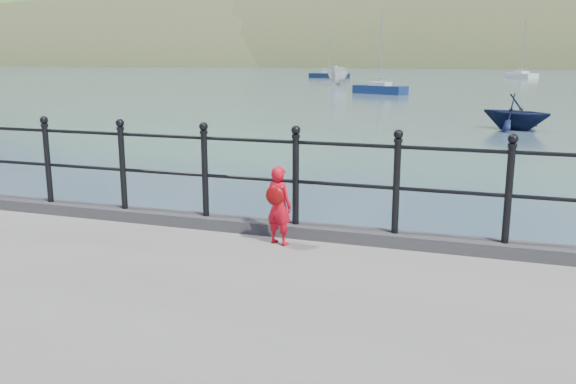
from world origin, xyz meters
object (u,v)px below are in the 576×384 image
(railing, at_px, (249,166))
(sailboat_deep, at_px, (521,76))
(launch_navy, at_px, (516,112))
(sailboat_left, at_px, (329,76))
(sailboat_port, at_px, (380,90))
(launch_white, at_px, (338,75))
(child, at_px, (279,205))

(railing, height_order, sailboat_deep, sailboat_deep)
(launch_navy, distance_m, sailboat_left, 63.95)
(railing, xyz_separation_m, sailboat_left, (-20.42, 80.64, -1.49))
(launch_navy, bearing_deg, sailboat_port, 49.43)
(railing, bearing_deg, sailboat_left, 104.21)
(sailboat_left, bearing_deg, sailboat_port, -58.37)
(launch_white, relative_size, sailboat_port, 0.78)
(child, distance_m, sailboat_left, 83.70)
(launch_navy, bearing_deg, sailboat_deep, 24.12)
(child, height_order, sailboat_deep, sailboat_deep)
(launch_white, xyz_separation_m, sailboat_port, (7.45, -14.98, -0.73))
(railing, distance_m, launch_white, 61.76)
(launch_white, xyz_separation_m, launch_navy, (17.66, -38.74, -0.29))
(sailboat_left, bearing_deg, sailboat_deep, 29.05)
(launch_navy, relative_size, sailboat_deep, 0.34)
(launch_navy, bearing_deg, launch_white, 50.68)
(child, distance_m, sailboat_deep, 90.24)
(sailboat_port, relative_size, sailboat_deep, 0.81)
(sailboat_port, bearing_deg, sailboat_left, 136.66)
(launch_white, distance_m, sailboat_port, 16.75)
(railing, bearing_deg, sailboat_port, 98.23)
(sailboat_port, xyz_separation_m, sailboat_deep, (12.65, 44.51, 0.00))
(sailboat_deep, bearing_deg, launch_navy, -34.49)
(launch_white, bearing_deg, sailboat_port, -70.40)
(railing, xyz_separation_m, launch_white, (-13.98, 60.15, -0.75))
(sailboat_deep, bearing_deg, sailboat_port, -48.31)
(child, bearing_deg, launch_white, -58.72)
(launch_white, relative_size, launch_navy, 1.87)
(railing, height_order, sailboat_left, sailboat_left)
(child, relative_size, sailboat_left, 0.11)
(child, height_order, launch_white, launch_white)
(launch_white, height_order, sailboat_port, sailboat_port)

